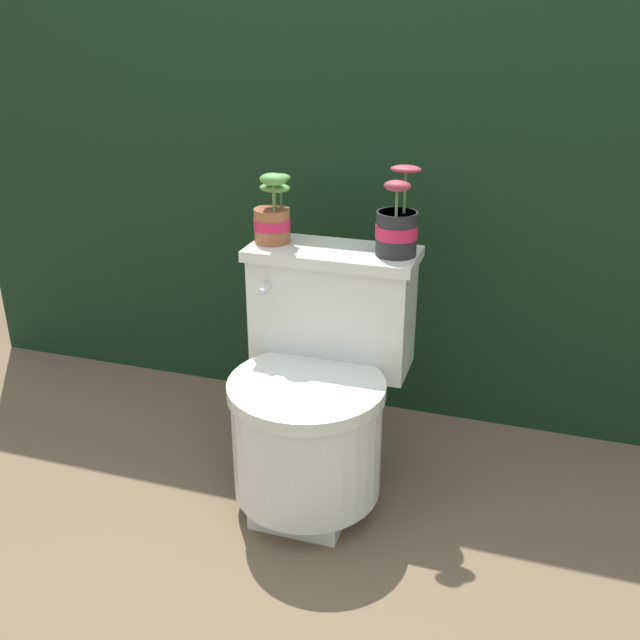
# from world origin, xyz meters

# --- Properties ---
(ground_plane) EXTENTS (12.00, 12.00, 0.00)m
(ground_plane) POSITION_xyz_m (0.00, 0.00, 0.00)
(ground_plane) COLOR brown
(hedge_backdrop) EXTENTS (3.13, 0.84, 1.65)m
(hedge_backdrop) POSITION_xyz_m (0.00, 1.09, 0.83)
(hedge_backdrop) COLOR black
(hedge_backdrop) RESTS_ON ground
(toilet) EXTENTS (0.48, 0.56, 0.70)m
(toilet) POSITION_xyz_m (-0.04, 0.13, 0.32)
(toilet) COLOR silver
(toilet) RESTS_ON ground
(potted_plant_left) EXTENTS (0.11, 0.11, 0.20)m
(potted_plant_left) POSITION_xyz_m (-0.22, 0.29, 0.78)
(potted_plant_left) COLOR #9E5638
(potted_plant_left) RESTS_ON toilet
(potted_plant_midleft) EXTENTS (0.12, 0.13, 0.24)m
(potted_plant_midleft) POSITION_xyz_m (0.14, 0.28, 0.78)
(potted_plant_midleft) COLOR #262628
(potted_plant_midleft) RESTS_ON toilet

